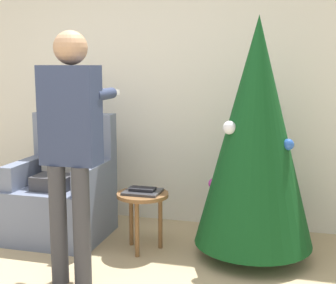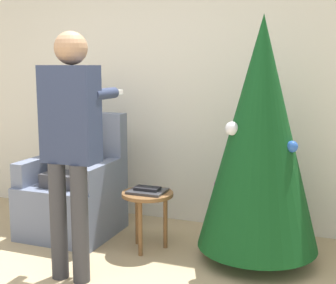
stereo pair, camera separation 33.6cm
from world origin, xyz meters
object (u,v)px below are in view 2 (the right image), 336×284
person_seated (71,156)px  person_standing (71,134)px  side_stool (147,201)px  armchair (74,193)px  christmas_tree (260,134)px

person_seated → person_standing: 0.96m
person_standing → side_stool: size_ratio=3.58×
armchair → person_standing: bearing=-58.0°
side_stool → person_seated: bearing=172.5°
person_seated → side_stool: person_seated is taller
person_seated → person_standing: size_ratio=0.74×
christmas_tree → armchair: (-1.67, 0.04, -0.64)m
christmas_tree → armchair: 1.79m
person_seated → side_stool: 0.85m
armchair → person_seated: bearing=-90.0°
christmas_tree → person_standing: 1.40m
christmas_tree → armchair: christmas_tree is taller
christmas_tree → armchair: bearing=178.8°
person_seated → side_stool: (0.79, -0.10, -0.31)m
person_seated → side_stool: size_ratio=2.65×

